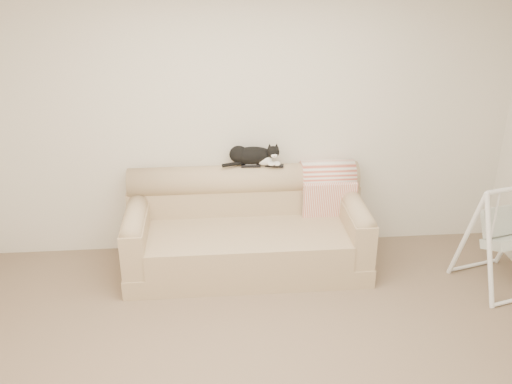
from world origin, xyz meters
TOP-DOWN VIEW (x-y plane):
  - ground_plane at (0.00, 0.00)m, footprint 5.00×5.00m
  - room_shell at (0.00, 0.00)m, footprint 5.04×4.04m
  - sofa at (-0.05, 1.62)m, footprint 2.20×0.93m
  - remote_a at (0.02, 1.84)m, footprint 0.18×0.06m
  - remote_b at (0.24, 1.83)m, footprint 0.18×0.09m
  - tuxedo_cat at (0.04, 1.86)m, footprint 0.54×0.21m
  - throw_blanket at (0.75, 1.84)m, footprint 0.50×0.38m
  - baby_swing at (2.15, 1.08)m, footprint 0.72×0.75m

SIDE VIEW (x-z plane):
  - ground_plane at x=0.00m, z-range 0.00..0.00m
  - sofa at x=-0.05m, z-range -0.10..0.80m
  - baby_swing at x=2.15m, z-range 0.00..0.96m
  - throw_blanket at x=0.75m, z-range 0.44..1.01m
  - remote_b at x=0.24m, z-range 0.90..0.92m
  - remote_a at x=0.02m, z-range 0.90..0.92m
  - tuxedo_cat at x=0.04m, z-range 0.89..1.11m
  - room_shell at x=0.00m, z-range 0.23..2.83m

